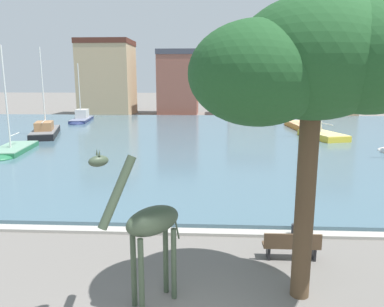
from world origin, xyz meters
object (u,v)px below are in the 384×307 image
park_bench (292,245)px  sailboat_green (10,152)px  shade_tree (315,64)px  sailboat_navy (81,119)px  sailboat_orange (300,126)px  sailboat_black (46,132)px  mooring_bollard (295,231)px  sailboat_yellow (320,136)px  giraffe_statue (149,225)px

park_bench → sailboat_green: bearing=139.2°
shade_tree → sailboat_navy: bearing=116.8°
sailboat_orange → park_bench: size_ratio=4.50×
shade_tree → sailboat_orange: bearing=77.0°
park_bench → sailboat_black: bearing=127.9°
mooring_bollard → sailboat_orange: bearing=76.7°
sailboat_yellow → shade_tree: size_ratio=1.23×
giraffe_statue → shade_tree: (3.90, 0.41, 3.87)m
sailboat_yellow → sailboat_green: bearing=-160.9°
sailboat_navy → shade_tree: size_ratio=1.03×
giraffe_statue → mooring_bollard: size_ratio=8.40×
giraffe_statue → sailboat_green: size_ratio=0.52×
sailboat_black → sailboat_yellow: sailboat_yellow is taller
giraffe_statue → sailboat_green: sailboat_green is taller
sailboat_yellow → sailboat_green: 26.64m
sailboat_yellow → park_bench: size_ratio=5.20×
sailboat_yellow → sailboat_green: (-25.17, -8.74, -0.09)m
sailboat_black → sailboat_navy: sailboat_black is taller
sailboat_yellow → sailboat_navy: (-27.12, 12.07, 0.11)m
sailboat_orange → mooring_bollard: size_ratio=16.21×
sailboat_yellow → mooring_bollard: size_ratio=18.73×
sailboat_green → sailboat_black: bearing=98.5°
giraffe_statue → mooring_bollard: giraffe_statue is taller
mooring_bollard → sailboat_navy: bearing=120.3°
sailboat_green → park_bench: bearing=-40.8°
giraffe_statue → sailboat_navy: (-15.38, 38.51, -1.58)m
sailboat_yellow → sailboat_navy: sailboat_yellow is taller
sailboat_navy → mooring_bollard: 39.63m
shade_tree → mooring_bollard: shade_tree is taller
sailboat_orange → shade_tree: size_ratio=1.07×
sailboat_yellow → sailboat_green: sailboat_yellow is taller
sailboat_green → mooring_bollard: sailboat_green is taller
sailboat_green → shade_tree: sailboat_green is taller
sailboat_orange → giraffe_statue: bearing=-108.9°
sailboat_green → sailboat_navy: (-1.96, 20.80, 0.20)m
giraffe_statue → shade_tree: shade_tree is taller
giraffe_statue → mooring_bollard: (4.59, 4.28, -1.89)m
giraffe_statue → shade_tree: bearing=5.9°
shade_tree → park_bench: size_ratio=4.22×
sailboat_black → sailboat_yellow: size_ratio=0.93×
sailboat_orange → shade_tree: bearing=-103.0°
sailboat_black → sailboat_orange: bearing=14.8°
sailboat_orange → sailboat_navy: 27.38m
mooring_bollard → park_bench: (-0.48, -1.70, 0.24)m
giraffe_statue → sailboat_black: bearing=118.9°
sailboat_black → mooring_bollard: sailboat_black is taller
sailboat_black → shade_tree: sailboat_black is taller
sailboat_yellow → sailboat_orange: (-0.16, 7.35, -0.03)m
sailboat_orange → sailboat_black: bearing=-165.2°
sailboat_green → sailboat_orange: sailboat_green is taller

